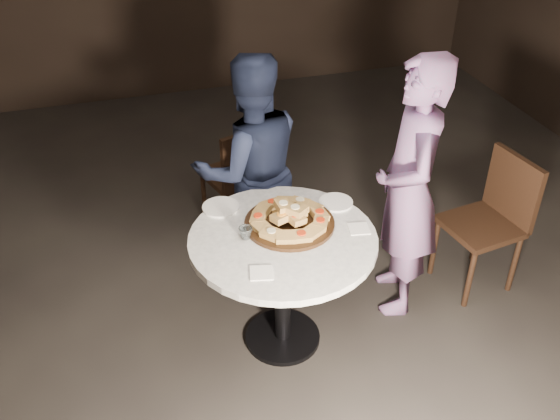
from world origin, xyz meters
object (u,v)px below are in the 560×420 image
serving_board (289,223)px  diner_teal (408,190)px  water_glass (246,233)px  diner_navy (250,169)px  chair_far (240,172)px  focaccia_pile (290,216)px  table (283,258)px  chair_right (494,214)px

serving_board → diner_teal: size_ratio=0.30×
water_glass → diner_navy: 0.69m
serving_board → water_glass: size_ratio=6.75×
serving_board → diner_teal: bearing=4.4°
chair_far → diner_navy: bearing=69.0°
focaccia_pile → serving_board: bearing=-157.7°
table → serving_board: size_ratio=2.30×
focaccia_pile → diner_teal: diner_teal is taller
chair_far → chair_right: bearing=127.1°
table → diner_navy: bearing=89.1°
serving_board → diner_teal: 0.70m
water_glass → chair_right: 1.57m
water_glass → chair_far: (0.22, 1.05, -0.29)m
diner_teal → water_glass: bearing=-67.7°
table → serving_board: 0.18m
diner_teal → chair_right: bearing=107.4°
table → serving_board: serving_board is taller
chair_right → diner_teal: bearing=-97.2°
chair_far → diner_navy: diner_navy is taller
focaccia_pile → chair_right: size_ratio=0.49×
table → focaccia_pile: size_ratio=2.58×
diner_navy → diner_teal: (0.75, -0.56, 0.06)m
water_glass → serving_board: bearing=10.8°
serving_board → chair_right: chair_right is taller
focaccia_pile → diner_navy: diner_navy is taller
chair_far → diner_teal: diner_teal is taller
focaccia_pile → water_glass: bearing=-169.1°
water_glass → chair_right: (1.54, 0.11, -0.26)m
diner_teal → table: bearing=-63.2°
focaccia_pile → chair_right: 1.33m
table → water_glass: size_ratio=15.48×
serving_board → chair_far: (-0.03, 1.01, -0.26)m
water_glass → diner_navy: diner_navy is taller
chair_far → chair_right: chair_right is taller
focaccia_pile → water_glass: focaccia_pile is taller
focaccia_pile → diner_navy: bearing=95.1°
diner_navy → table: bearing=87.2°
focaccia_pile → water_glass: 0.25m
diner_navy → serving_board: bearing=92.9°
chair_far → diner_navy: (-0.03, -0.40, 0.25)m
focaccia_pile → chair_far: bearing=91.7°
table → chair_right: bearing=6.5°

